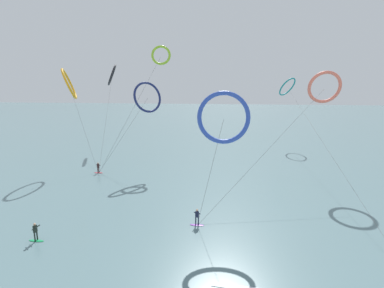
% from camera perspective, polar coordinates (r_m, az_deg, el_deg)
% --- Properties ---
extents(sea_water, '(400.00, 200.00, 0.08)m').
position_cam_1_polar(sea_water, '(115.31, 5.48, 4.62)').
color(sea_water, slate).
rests_on(sea_water, ground).
extents(surfer_crimson, '(1.40, 0.61, 1.70)m').
position_cam_1_polar(surfer_crimson, '(48.04, -17.83, -4.55)').
color(surfer_crimson, red).
rests_on(surfer_crimson, ground).
extents(surfer_violet, '(1.40, 0.64, 1.70)m').
position_cam_1_polar(surfer_violet, '(29.42, 1.00, -14.29)').
color(surfer_violet, purple).
rests_on(surfer_violet, ground).
extents(surfer_emerald, '(1.40, 0.61, 1.70)m').
position_cam_1_polar(surfer_emerald, '(30.12, -28.22, -15.09)').
color(surfer_emerald, '#199351').
rests_on(surfer_emerald, ground).
extents(kite_teal, '(5.25, 52.65, 15.26)m').
position_cam_1_polar(kite_teal, '(69.85, 18.14, 10.54)').
color(kite_teal, teal).
rests_on(kite_teal, ground).
extents(kite_navy, '(9.36, 6.57, 14.19)m').
position_cam_1_polar(kite_navy, '(47.70, -8.68, 9.02)').
color(kite_navy, navy).
rests_on(kite_navy, ground).
extents(kite_coral, '(17.97, 17.16, 15.55)m').
position_cam_1_polar(kite_coral, '(44.43, 24.45, 10.04)').
color(kite_coral, '#EA7260').
rests_on(kite_coral, ground).
extents(kite_cobalt, '(5.14, 2.39, 13.11)m').
position_cam_1_polar(kite_cobalt, '(28.03, 6.19, 5.20)').
color(kite_cobalt, '#2647B7').
rests_on(kite_cobalt, ground).
extents(kite_charcoal, '(7.34, 23.39, 18.07)m').
position_cam_1_polar(kite_charcoal, '(67.52, -15.35, 12.87)').
color(kite_charcoal, black).
rests_on(kite_charcoal, ground).
extents(kite_amber, '(8.27, 7.18, 16.34)m').
position_cam_1_polar(kite_amber, '(52.97, -22.86, 10.76)').
color(kite_amber, orange).
rests_on(kite_amber, ground).
extents(kite_lime, '(9.58, 11.84, 20.57)m').
position_cam_1_polar(kite_lime, '(54.47, -6.09, 16.84)').
color(kite_lime, '#8CC62D').
rests_on(kite_lime, ground).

